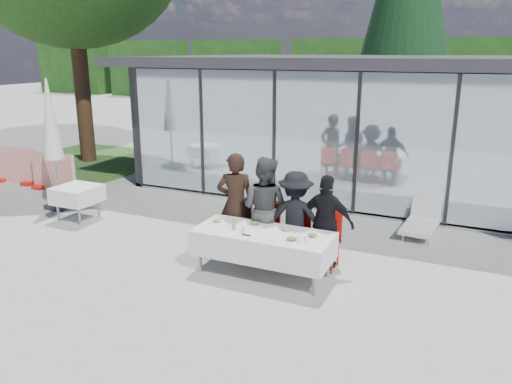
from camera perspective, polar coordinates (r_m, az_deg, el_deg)
ground at (r=8.30m, az=-2.90°, el=-9.70°), size 90.00×90.00×0.00m
pavilion at (r=14.94m, az=19.05°, el=9.48°), size 14.80×8.80×3.44m
treeline at (r=35.09m, az=16.01°, el=12.96°), size 62.50×2.00×4.40m
dining_table at (r=8.19m, az=0.82°, el=-5.93°), size 2.26×0.96×0.75m
diner_a at (r=8.96m, az=-2.33°, el=-1.33°), size 0.86×0.86×1.86m
diner_chair_a at (r=9.16m, az=-2.07°, el=-3.55°), size 0.44×0.44×0.97m
diner_b at (r=8.74m, az=0.98°, el=-1.86°), size 0.98×0.98×1.84m
diner_chair_b at (r=8.93m, az=1.18°, el=-4.05°), size 0.44×0.44×0.97m
diner_c at (r=8.57m, az=4.52°, el=-2.98°), size 1.24×1.24×1.64m
diner_chair_c at (r=8.73m, az=4.67°, el=-4.57°), size 0.44×0.44×0.97m
diner_d at (r=8.41m, az=8.03°, el=-3.50°), size 1.00×1.00×1.63m
diner_chair_d at (r=8.58m, az=8.12°, el=-5.07°), size 0.44×0.44×0.97m
plate_a at (r=8.55m, az=-4.47°, el=-3.32°), size 0.23×0.23×0.07m
plate_b at (r=8.39m, az=-0.08°, el=-3.65°), size 0.23×0.23×0.07m
plate_c at (r=8.13m, az=3.48°, el=-4.31°), size 0.23×0.23×0.07m
plate_d at (r=7.90m, az=6.47°, el=-5.00°), size 0.23×0.23×0.07m
plate_extra at (r=7.72m, az=4.08°, el=-5.44°), size 0.23×0.23×0.07m
juice_bottle at (r=8.21m, az=-2.52°, el=-3.71°), size 0.06×0.06×0.16m
drinking_glasses at (r=7.79m, az=3.01°, el=-5.05°), size 1.13×0.15×0.10m
folded_eyeglasses at (r=7.94m, az=-1.11°, el=-4.95°), size 0.14×0.03×0.01m
spare_table_left at (r=11.56m, az=-19.76°, el=-0.28°), size 0.86×0.86×0.74m
market_umbrella at (r=12.25m, az=-22.38°, el=6.88°), size 0.50×0.50×3.00m
lounger at (r=10.75m, az=18.48°, el=-2.99°), size 0.71×1.38×0.72m
grass_patch at (r=17.78m, az=-18.54°, el=3.41°), size 5.00×5.00×0.02m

